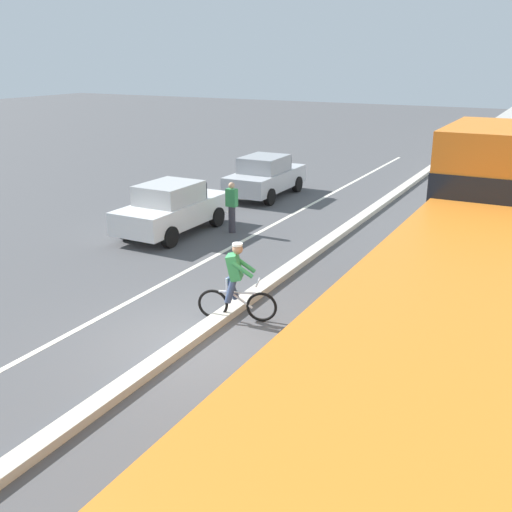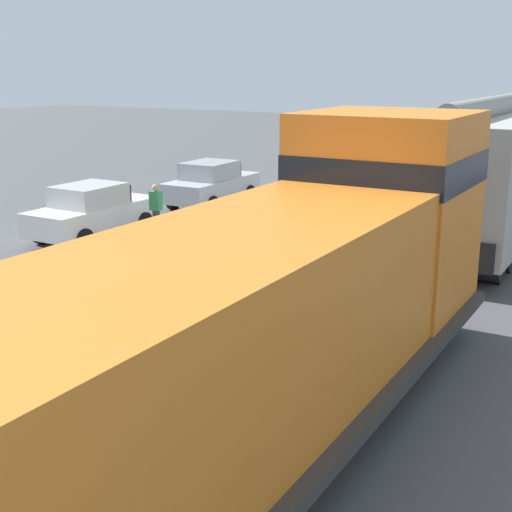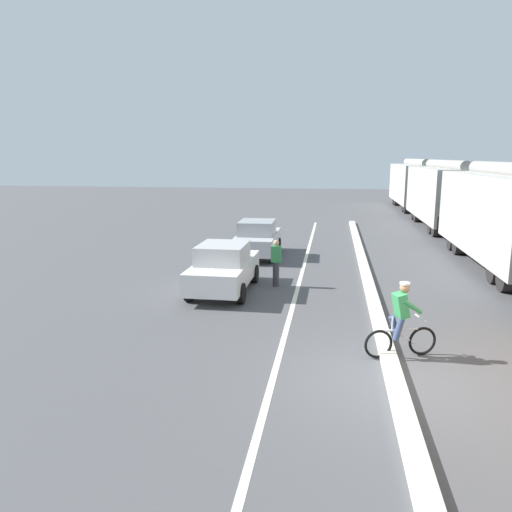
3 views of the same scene
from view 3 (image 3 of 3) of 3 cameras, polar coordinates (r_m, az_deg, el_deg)
name	(u,v)px [view 3 (image 3 of 3)]	position (r m, az deg, el deg)	size (l,w,h in m)	color
ground_plane	(393,380)	(10.68, 15.42, -13.48)	(120.00, 120.00, 0.00)	#4C4C4F
median_curb	(372,295)	(16.28, 13.07, -4.38)	(0.36, 36.00, 0.16)	beige
lane_stripe	(296,294)	(16.28, 4.59, -4.39)	(0.14, 36.00, 0.01)	silver
hopper_car_lead	(506,217)	(21.98, 26.67, 4.05)	(2.90, 10.60, 4.18)	#ABA9A1
hopper_car_middle	(443,194)	(33.16, 20.62, 6.60)	(2.90, 10.60, 4.18)	#A9A79F
hopper_car_trailing	(414,184)	(44.56, 17.62, 7.83)	(2.90, 10.60, 4.18)	#AFADA5
parked_car_white	(224,267)	(16.42, -3.70, -1.32)	(1.86, 4.21, 1.62)	silver
parked_car_silver	(257,238)	(22.19, 0.16, 2.03)	(1.88, 4.23, 1.62)	#B7BABF
cyclist	(401,322)	(11.56, 16.24, -7.23)	(1.64, 0.69, 1.71)	black
pedestrian_by_cars	(276,262)	(17.06, 2.30, -0.72)	(0.34, 0.22, 1.62)	#33333D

